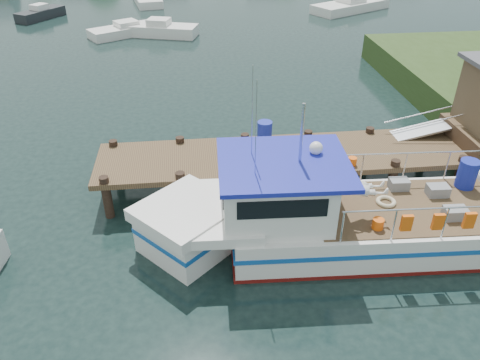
{
  "coord_description": "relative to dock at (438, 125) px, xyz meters",
  "views": [
    {
      "loc": [
        -2.47,
        -14.74,
        9.72
      ],
      "look_at": [
        -1.0,
        -1.5,
        1.3
      ],
      "focal_mm": 35.0,
      "sensor_mm": 36.0,
      "label": 1
    }
  ],
  "objects": [
    {
      "name": "ground_plane",
      "position": [
        -6.51,
        -0.01,
        -2.24
      ],
      "size": [
        160.0,
        160.0,
        0.0
      ],
      "primitive_type": "plane",
      "color": "black"
    },
    {
      "name": "dock",
      "position": [
        0.0,
        0.0,
        0.0
      ],
      "size": [
        16.6,
        3.0,
        4.78
      ],
      "color": "#4C3924",
      "rests_on": "ground"
    },
    {
      "name": "lobster_boat",
      "position": [
        -5.21,
        -3.49,
        -1.2
      ],
      "size": [
        12.01,
        3.93,
        5.73
      ],
      "rotation": [
        0.0,
        0.0,
        -0.04
      ],
      "color": "silver",
      "rests_on": "ground"
    },
    {
      "name": "moored_a",
      "position": [
        -13.56,
        22.25,
        -1.85
      ],
      "size": [
        5.88,
        4.55,
        1.05
      ],
      "rotation": [
        0.0,
        0.0,
        0.18
      ],
      "color": "silver",
      "rests_on": "ground"
    },
    {
      "name": "moored_b",
      "position": [
        -11.09,
        21.77,
        -1.78
      ],
      "size": [
        6.0,
        3.48,
        1.26
      ],
      "rotation": [
        0.0,
        0.0,
        0.32
      ],
      "color": "silver",
      "rests_on": "ground"
    },
    {
      "name": "moored_c",
      "position": [
        5.9,
        28.26,
        -1.79
      ],
      "size": [
        7.97,
        6.08,
        1.21
      ],
      "rotation": [
        0.0,
        0.0,
        0.34
      ],
      "color": "silver",
      "rests_on": "ground"
    },
    {
      "name": "moored_e",
      "position": [
        -21.4,
        28.27,
        -1.8
      ],
      "size": [
        3.65,
        4.43,
        1.2
      ],
      "rotation": [
        0.0,
        0.0,
        -0.42
      ],
      "color": "black",
      "rests_on": "ground"
    }
  ]
}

